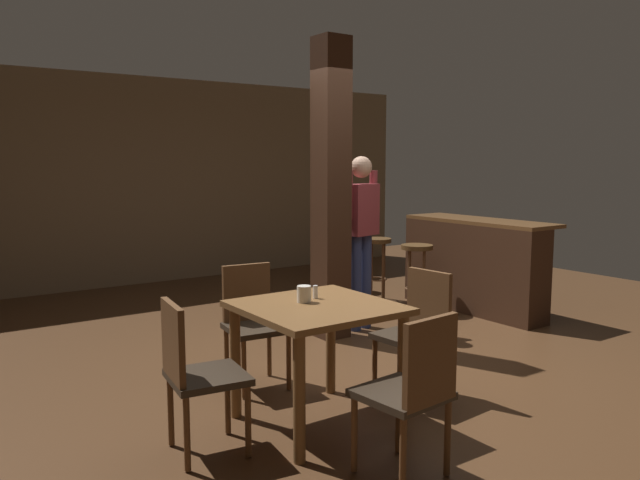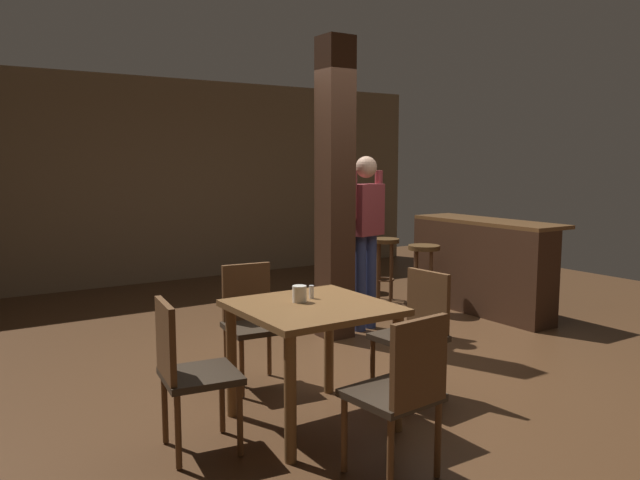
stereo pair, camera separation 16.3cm
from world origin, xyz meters
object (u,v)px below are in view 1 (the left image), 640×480
Objects in this scene: napkin_cup at (304,294)px; bar_stool_mid at (377,254)px; dining_table at (317,326)px; chair_west at (194,369)px; chair_south at (412,388)px; standing_person at (361,230)px; bar_stool_far at (336,246)px; bar_counter at (473,265)px; chair_north at (253,318)px; salt_shaker at (315,292)px; bar_stool_near at (417,261)px; chair_east at (418,327)px.

napkin_cup is 0.14× the size of bar_stool_mid.
bar_stool_mid is at bearing 44.01° from dining_table.
chair_west is 0.85m from napkin_cup.
standing_person is (1.65, 2.50, 0.50)m from chair_south.
bar_stool_far is at bearing 52.16° from dining_table.
bar_counter is 1.91m from bar_stool_far.
standing_person is at bearing 175.13° from bar_counter.
standing_person is at bearing 25.08° from chair_north.
salt_shaker reaches higher than bar_stool_far.
salt_shaker is 0.11× the size of bar_stool_near.
bar_stool_near is (2.63, 1.00, 0.06)m from chair_north.
bar_counter is at bearing -73.16° from bar_stool_far.
dining_table is at bearing -135.35° from standing_person.
bar_stool_near is (2.54, 1.71, -0.26)m from salt_shaker.
chair_west reaches higher than napkin_cup.
chair_north is at bearing -154.92° from standing_person.
chair_east is 0.84m from salt_shaker.
chair_south is (-0.01, -1.74, 0.00)m from chair_north.
salt_shaker is at bearing 59.09° from dining_table.
bar_stool_mid is (2.54, 2.39, -0.26)m from salt_shaker.
standing_person is (1.67, 1.52, 0.17)m from napkin_cup.
chair_east is 1.00× the size of chair_south.
standing_person is 1.57m from bar_counter.
bar_counter reaches higher than chair_north.
dining_table is at bearing 89.72° from chair_south.
bar_counter is 2.38× the size of bar_stool_mid.
standing_person reaches higher than salt_shaker.
chair_north is 0.83m from napkin_cup.
dining_table is 8.56× the size of napkin_cup.
bar_stool_mid is at bearing 36.04° from chair_west.
napkin_cup reaches higher than salt_shaker.
bar_counter is at bearing 33.61° from chair_east.
standing_person is 2.24× the size of bar_stool_far.
bar_stool_near is (3.45, 1.83, 0.06)m from chair_west.
chair_east is 1.16× the size of bar_stool_far.
chair_west is at bearing 177.78° from dining_table.
chair_north is 1.19× the size of bar_stool_mid.
chair_east is at bearing -117.34° from bar_stool_far.
standing_person is (0.79, 1.65, 0.50)m from chair_east.
dining_table is 1.02× the size of chair_west.
chair_north is at bearing 89.66° from chair_south.
bar_counter is at bearing 11.52° from chair_north.
napkin_cup is at bearing -92.92° from chair_north.
bar_stool_near is at bearing -90.11° from bar_stool_mid.
chair_south is at bearing -142.91° from bar_counter.
napkin_cup is 0.13m from salt_shaker.
chair_east is at bearing -7.97° from napkin_cup.
bar_counter is 1.16m from bar_stool_mid.
dining_table is 0.89m from chair_south.
bar_stool_mid is (-0.50, 1.05, 0.03)m from bar_counter.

